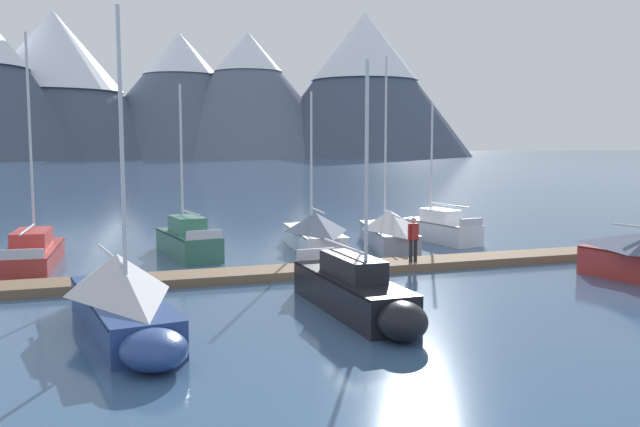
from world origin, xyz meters
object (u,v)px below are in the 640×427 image
sailboat_outer_slip (387,229)px  sailboat_end_of_dock (436,228)px  sailboat_second_berth (122,296)px  sailboat_mid_dock_starboard (356,292)px  sailboat_mid_dock_port (185,239)px  sailboat_nearest_berth (34,250)px  person_on_dock (413,237)px  sailboat_far_berth (312,231)px

sailboat_outer_slip → sailboat_end_of_dock: 3.29m
sailboat_second_berth → sailboat_mid_dock_starboard: bearing=0.3°
sailboat_mid_dock_port → sailboat_end_of_dock: 12.20m
sailboat_nearest_berth → sailboat_mid_dock_port: 5.97m
sailboat_outer_slip → sailboat_nearest_berth: bearing=-178.0°
person_on_dock → sailboat_mid_dock_starboard: bearing=-125.3°
sailboat_nearest_berth → sailboat_outer_slip: (15.06, 0.52, 0.31)m
sailboat_end_of_dock → sailboat_second_berth: bearing=-138.5°
sailboat_nearest_berth → sailboat_second_berth: sailboat_nearest_berth is taller
sailboat_second_berth → sailboat_mid_dock_port: sailboat_second_berth is taller
sailboat_nearest_berth → sailboat_second_berth: bearing=-71.6°
sailboat_nearest_berth → sailboat_outer_slip: bearing=2.0°
sailboat_outer_slip → sailboat_far_berth: bearing=174.3°
sailboat_nearest_berth → person_on_dock: (14.01, -5.09, 0.73)m
sailboat_mid_dock_starboard → sailboat_outer_slip: 12.55m
sailboat_mid_dock_port → sailboat_mid_dock_starboard: sailboat_mid_dock_port is taller
sailboat_mid_dock_starboard → sailboat_outer_slip: sailboat_outer_slip is taller
sailboat_second_berth → person_on_dock: sailboat_second_berth is taller
sailboat_outer_slip → person_on_dock: bearing=-100.6°
sailboat_second_berth → sailboat_far_berth: size_ratio=1.13×
sailboat_nearest_berth → sailboat_mid_dock_port: (5.93, 0.64, 0.13)m
sailboat_nearest_berth → sailboat_mid_dock_port: sailboat_nearest_berth is taller
sailboat_nearest_berth → person_on_dock: sailboat_nearest_berth is taller
sailboat_outer_slip → sailboat_end_of_dock: sailboat_outer_slip is taller
sailboat_second_berth → sailboat_mid_dock_starboard: (6.25, 0.03, -0.25)m
sailboat_mid_dock_port → sailboat_second_berth: bearing=-101.2°
sailboat_mid_dock_port → sailboat_outer_slip: bearing=-0.8°
sailboat_outer_slip → sailboat_mid_dock_starboard: bearing=-114.3°
sailboat_mid_dock_starboard → sailboat_nearest_berth: bearing=132.2°
sailboat_mid_dock_port → sailboat_far_berth: 5.68m
sailboat_second_berth → sailboat_end_of_dock: 19.26m
sailboat_end_of_dock → sailboat_mid_dock_port: bearing=-174.5°
sailboat_far_berth → sailboat_outer_slip: sailboat_outer_slip is taller
sailboat_second_berth → sailboat_mid_dock_port: (2.29, 11.59, -0.24)m
sailboat_nearest_berth → sailboat_far_berth: sailboat_nearest_berth is taller
sailboat_nearest_berth → person_on_dock: size_ratio=5.35×
sailboat_second_berth → sailboat_far_berth: sailboat_second_berth is taller
sailboat_second_berth → sailboat_nearest_berth: bearing=108.4°
sailboat_far_berth → sailboat_end_of_dock: sailboat_far_berth is taller
sailboat_mid_dock_port → person_on_dock: (8.08, -5.73, 0.61)m
sailboat_nearest_berth → sailboat_outer_slip: 15.08m
sailboat_outer_slip → person_on_dock: sailboat_outer_slip is taller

